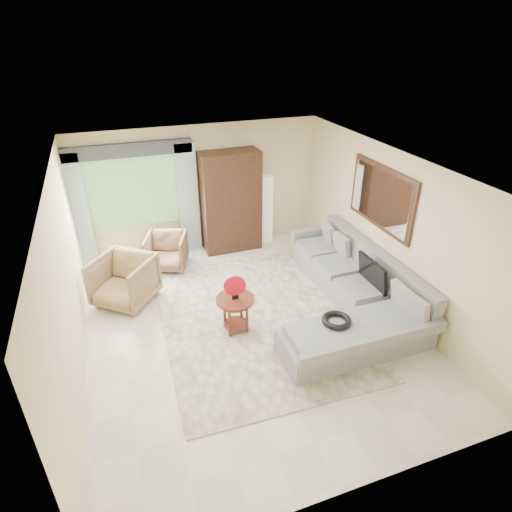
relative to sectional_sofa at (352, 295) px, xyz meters
name	(u,v)px	position (x,y,z in m)	size (l,w,h in m)	color
ground	(249,325)	(-1.78, 0.18, -0.28)	(6.00, 6.00, 0.00)	silver
area_rug	(256,318)	(-1.62, 0.30, -0.27)	(3.00, 4.00, 0.02)	beige
sectional_sofa	(352,295)	(0.00, 0.00, 0.00)	(2.30, 3.46, 0.90)	gray
tv_screen	(372,273)	(0.27, -0.09, 0.44)	(0.06, 0.74, 0.48)	black
garden_hose	(336,320)	(-0.78, -0.81, 0.26)	(0.43, 0.43, 0.09)	black
coffee_table	(236,314)	(-2.01, 0.13, 0.03)	(0.60, 0.60, 0.60)	#431B12
red_disc	(235,286)	(-2.01, 0.13, 0.55)	(0.34, 0.34, 0.03)	red
armchair_left	(124,281)	(-3.57, 1.54, 0.14)	(0.91, 0.94, 0.85)	#987652
armchair_right	(166,251)	(-2.70, 2.50, 0.07)	(0.75, 0.77, 0.70)	brown
potted_plant	(112,264)	(-3.73, 2.43, 0.01)	(0.53, 0.46, 0.59)	#999999
armoire	(231,202)	(-1.23, 2.90, 0.77)	(1.20, 0.55, 2.10)	black
floor_lamp	(266,209)	(-0.43, 2.96, 0.47)	(0.24, 0.24, 1.50)	silver
window	(133,193)	(-3.13, 3.15, 1.12)	(1.80, 0.04, 1.40)	#669E59
curtain_left	(78,214)	(-4.18, 3.06, 0.87)	(0.40, 0.08, 2.30)	#9EB7CC
curtain_right	(188,200)	(-2.08, 3.06, 0.87)	(0.40, 0.08, 2.30)	#9EB7CC
valance	(127,150)	(-3.13, 3.08, 1.97)	(2.40, 0.12, 0.26)	#1E232D
wall_mirror	(381,197)	(0.68, 0.53, 1.47)	(0.05, 1.70, 1.05)	black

